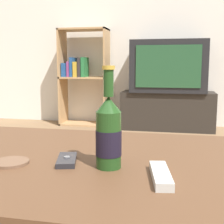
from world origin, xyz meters
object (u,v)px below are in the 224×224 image
object	(u,v)px
remote_control	(161,175)
television	(169,66)
tv_stand	(167,110)
bookshelf	(82,75)
beer_bottle	(109,133)
cell_phone	(67,160)

from	to	relation	value
remote_control	television	bearing A→B (deg)	81.71
tv_stand	bookshelf	distance (m)	1.11
television	remote_control	xyz separation A→B (m)	(0.07, -2.87, -0.24)
television	tv_stand	bearing A→B (deg)	90.00
tv_stand	bookshelf	world-z (taller)	bookshelf
tv_stand	remote_control	bearing A→B (deg)	-88.66
tv_stand	beer_bottle	size ratio (longest dim) A/B	3.93
television	cell_phone	world-z (taller)	television
tv_stand	remote_control	distance (m)	2.89
television	beer_bottle	size ratio (longest dim) A/B	3.14
tv_stand	beer_bottle	bearing A→B (deg)	-91.43
cell_phone	beer_bottle	bearing A→B (deg)	-22.97
tv_stand	television	world-z (taller)	television
beer_bottle	remote_control	bearing A→B (deg)	-23.25
cell_phone	remote_control	world-z (taller)	remote_control
beer_bottle	remote_control	xyz separation A→B (m)	(0.14, -0.06, -0.08)
beer_bottle	cell_phone	size ratio (longest dim) A/B	2.15
bookshelf	beer_bottle	size ratio (longest dim) A/B	4.38
tv_stand	television	bearing A→B (deg)	-90.00
television	bookshelf	world-z (taller)	bookshelf
beer_bottle	cell_phone	distance (m)	0.15
remote_control	tv_stand	bearing A→B (deg)	81.71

